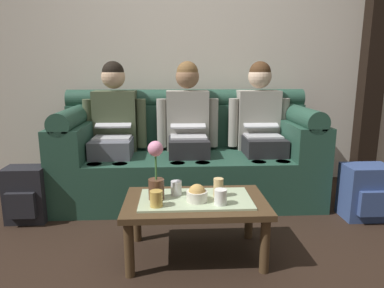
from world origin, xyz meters
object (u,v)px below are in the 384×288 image
(flower_vase, at_px, (156,173))
(cup_near_left, at_px, (176,188))
(couch, at_px, (188,157))
(person_middle, at_px, (188,126))
(cup_near_right, at_px, (218,188))
(cup_far_center, at_px, (221,197))
(cup_far_left, at_px, (156,199))
(person_right, at_px, (260,125))
(snack_bowl, at_px, (197,194))
(person_left, at_px, (114,126))
(coffee_table, at_px, (195,207))
(backpack_left, at_px, (27,195))
(backpack_right, at_px, (366,192))

(flower_vase, xyz_separation_m, cup_near_left, (0.12, 0.07, -0.12))
(couch, distance_m, person_middle, 0.29)
(cup_near_right, bearing_deg, flower_vase, -177.01)
(cup_far_center, xyz_separation_m, cup_far_left, (-0.37, -0.01, 0.00))
(person_right, relative_size, snack_bowl, 9.69)
(person_left, distance_m, flower_vase, 1.14)
(snack_bowl, relative_size, cup_far_center, 1.37)
(coffee_table, height_order, flower_vase, flower_vase)
(coffee_table, xyz_separation_m, flower_vase, (-0.24, 0.00, 0.22))
(couch, relative_size, person_right, 1.83)
(snack_bowl, xyz_separation_m, cup_far_left, (-0.24, -0.07, 0.00))
(person_left, bearing_deg, couch, 0.33)
(couch, xyz_separation_m, coffee_table, (-0.00, -1.06, -0.05))
(backpack_left, bearing_deg, couch, 21.37)
(coffee_table, bearing_deg, cup_far_left, -153.61)
(couch, height_order, person_right, person_right)
(person_middle, bearing_deg, cup_near_left, -96.69)
(person_left, distance_m, cup_near_right, 1.33)
(person_right, xyz_separation_m, backpack_right, (0.71, -0.57, -0.45))
(couch, xyz_separation_m, person_left, (-0.66, -0.00, 0.29))
(snack_bowl, height_order, cup_far_left, snack_bowl)
(person_right, xyz_separation_m, flower_vase, (-0.89, -1.06, -0.12))
(person_right, bearing_deg, cup_far_left, -127.12)
(cup_near_right, distance_m, backpack_right, 1.33)
(person_left, bearing_deg, coffee_table, -58.20)
(flower_vase, height_order, cup_far_left, flower_vase)
(cup_near_right, distance_m, backpack_left, 1.52)
(person_middle, height_order, snack_bowl, person_middle)
(couch, relative_size, cup_near_right, 19.26)
(person_middle, distance_m, person_right, 0.66)
(cup_far_center, distance_m, backpack_right, 1.38)
(snack_bowl, relative_size, cup_near_left, 1.43)
(snack_bowl, bearing_deg, cup_far_left, -163.95)
(person_right, height_order, flower_vase, person_right)
(flower_vase, bearing_deg, snack_bowl, -11.22)
(flower_vase, relative_size, backpack_left, 0.84)
(couch, bearing_deg, cup_far_center, -83.22)
(person_middle, bearing_deg, backpack_left, -158.77)
(flower_vase, bearing_deg, coffee_table, -0.40)
(person_middle, bearing_deg, backpack_right, -22.52)
(person_left, relative_size, backpack_left, 2.85)
(person_left, xyz_separation_m, cup_near_right, (0.80, -1.04, -0.22))
(cup_near_right, xyz_separation_m, cup_far_left, (-0.37, -0.14, -0.01))
(cup_near_right, bearing_deg, cup_near_left, 169.98)
(person_middle, xyz_separation_m, backpack_left, (-1.26, -0.49, -0.45))
(coffee_table, bearing_deg, cup_far_center, -37.93)
(cup_far_left, relative_size, backpack_right, 0.22)
(coffee_table, distance_m, cup_near_right, 0.19)
(person_left, distance_m, cup_near_left, 1.15)
(couch, height_order, person_left, person_left)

